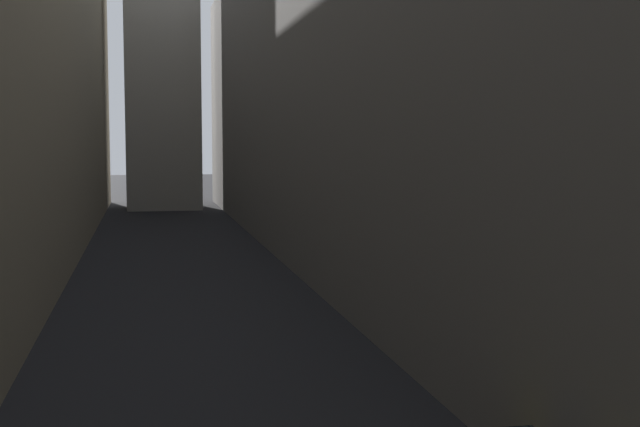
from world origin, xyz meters
TOP-DOWN VIEW (x-y plane):
  - ground_plane at (0.00, 48.00)m, footprint 264.00×264.00m
  - building_block_right at (12.34, 50.00)m, footprint 13.69×108.00m

SIDE VIEW (x-z plane):
  - ground_plane at x=0.00m, z-range 0.00..0.00m
  - building_block_right at x=12.34m, z-range 0.00..21.18m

